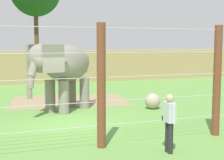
% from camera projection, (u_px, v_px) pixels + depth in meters
% --- Properties ---
extents(ground_plane, '(120.00, 120.00, 0.00)m').
position_uv_depth(ground_plane, '(71.00, 123.00, 12.77)').
color(ground_plane, '#609342').
extents(dirt_patch, '(6.56, 4.88, 0.01)m').
position_uv_depth(dirt_patch, '(69.00, 101.00, 17.65)').
color(dirt_patch, '#937F5B').
rests_on(dirt_patch, ground).
extents(embankment_wall, '(36.00, 1.80, 2.50)m').
position_uv_depth(embankment_wall, '(33.00, 67.00, 25.57)').
color(embankment_wall, tan).
rests_on(embankment_wall, ground).
extents(elephant, '(3.60, 3.22, 3.06)m').
position_uv_depth(elephant, '(63.00, 67.00, 14.71)').
color(elephant, gray).
rests_on(elephant, ground).
extents(enrichment_ball, '(0.74, 0.74, 0.74)m').
position_uv_depth(enrichment_ball, '(153.00, 101.00, 15.43)').
color(enrichment_ball, tan).
rests_on(enrichment_ball, ground).
extents(cable_fence, '(9.44, 0.26, 3.66)m').
position_uv_depth(cable_fence, '(97.00, 86.00, 9.48)').
color(cable_fence, brown).
rests_on(cable_fence, ground).
extents(zookeeper, '(0.22, 0.58, 1.67)m').
position_uv_depth(zookeeper, '(169.00, 120.00, 9.15)').
color(zookeeper, '#232328').
rests_on(zookeeper, ground).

